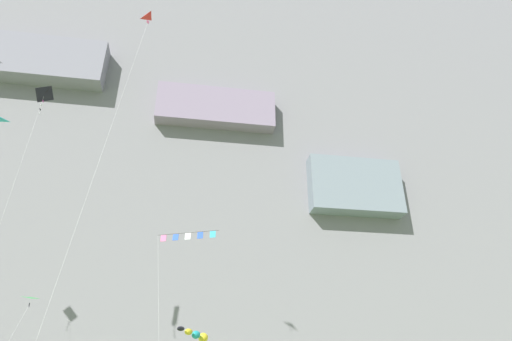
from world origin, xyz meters
name	(u,v)px	position (x,y,z in m)	size (l,w,h in m)	color
cliff_face	(210,165)	(0.00, 56.69, 37.13)	(180.00, 24.41, 74.25)	gray
kite_delta_high_center	(143,44)	(-7.35, 21.33, 29.06)	(3.38, 6.38, 32.08)	red
kite_windsock_far_right	(197,335)	(-1.52, 21.23, 6.38)	(2.91, 5.55, 6.71)	yellow
kite_banner_low_left	(187,241)	(-2.64, 31.73, 15.77)	(5.56, 3.97, 16.55)	black
kite_diamond_upper_mid	(42,101)	(-16.46, 27.67, 26.85)	(1.09, 3.04, 28.72)	black
kite_delta_front_field	(26,311)	(-13.04, 25.92, 8.30)	(1.48, 5.52, 8.96)	green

